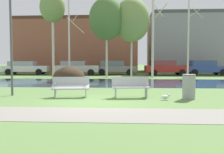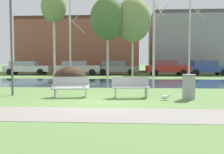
{
  "view_description": "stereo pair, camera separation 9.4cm",
  "coord_description": "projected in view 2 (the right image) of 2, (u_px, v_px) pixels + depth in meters",
  "views": [
    {
      "loc": [
        1.22,
        -10.4,
        1.65
      ],
      "look_at": [
        0.44,
        1.97,
        0.84
      ],
      "focal_mm": 43.95,
      "sensor_mm": 36.0,
      "label": 1
    },
    {
      "loc": [
        1.31,
        -10.39,
        1.65
      ],
      "look_at": [
        0.44,
        1.97,
        0.84
      ],
      "focal_mm": 43.95,
      "sensor_mm": 36.0,
      "label": 2
    }
  ],
  "objects": [
    {
      "name": "parked_hatch_third_grey",
      "position": [
        116.0,
        67.0,
        28.79
      ],
      "size": [
        4.43,
        2.19,
        1.47
      ],
      "color": "slate",
      "rests_on": "ground"
    },
    {
      "name": "streetlamp",
      "position": [
        11.0,
        10.0,
        12.23
      ],
      "size": [
        0.32,
        0.32,
        5.81
      ],
      "color": "#4C4C51",
      "rests_on": "ground"
    },
    {
      "name": "trash_bin",
      "position": [
        189.0,
        86.0,
        11.26
      ],
      "size": [
        0.55,
        0.55,
        1.02
      ],
      "color": "gray",
      "rests_on": "ground"
    },
    {
      "name": "soil_mound",
      "position": [
        70.0,
        77.0,
        24.56
      ],
      "size": [
        2.83,
        3.14,
        1.98
      ],
      "primitive_type": "ellipsoid",
      "color": "#423021",
      "rests_on": "ground"
    },
    {
      "name": "seagull",
      "position": [
        165.0,
        97.0,
        11.04
      ],
      "size": [
        0.41,
        0.15,
        0.25
      ],
      "color": "white",
      "rests_on": "ground"
    },
    {
      "name": "birch_far_left",
      "position": [
        54.0,
        8.0,
        25.56
      ],
      "size": [
        2.37,
        2.37,
        8.32
      ],
      "color": "beige",
      "rests_on": "ground"
    },
    {
      "name": "birch_right",
      "position": [
        190.0,
        35.0,
        24.68
      ],
      "size": [
        1.35,
        2.24,
        7.45
      ],
      "color": "beige",
      "rests_on": "ground"
    },
    {
      "name": "bench_left",
      "position": [
        71.0,
        86.0,
        11.87
      ],
      "size": [
        1.66,
        0.75,
        0.87
      ],
      "color": "#9EA0A3",
      "rests_on": "ground"
    },
    {
      "name": "paved_path_strip",
      "position": [
        87.0,
        114.0,
        8.16
      ],
      "size": [
        60.0,
        2.14,
        0.01
      ],
      "primitive_type": "cube",
      "color": "gray",
      "rests_on": "ground"
    },
    {
      "name": "parked_suv_fifth_blue",
      "position": [
        206.0,
        67.0,
        28.02
      ],
      "size": [
        4.39,
        2.22,
        1.51
      ],
      "color": "#2D4793",
      "rests_on": "ground"
    },
    {
      "name": "building_grey_warehouse",
      "position": [
        190.0,
        44.0,
        35.67
      ],
      "size": [
        10.25,
        9.68,
        7.26
      ],
      "color": "gray",
      "rests_on": "ground"
    },
    {
      "name": "bench_right",
      "position": [
        131.0,
        87.0,
        11.69
      ],
      "size": [
        1.66,
        0.75,
        0.87
      ],
      "color": "#9EA0A3",
      "rests_on": "ground"
    },
    {
      "name": "parked_sedan_second_silver",
      "position": [
        78.0,
        68.0,
        28.24
      ],
      "size": [
        4.56,
        2.21,
        1.45
      ],
      "color": "#B2B5BC",
      "rests_on": "ground"
    },
    {
      "name": "birch_center_left",
      "position": [
        108.0,
        19.0,
        24.03
      ],
      "size": [
        3.1,
        3.1,
        7.04
      ],
      "color": "beige",
      "rests_on": "ground"
    },
    {
      "name": "ground_plane",
      "position": [
        114.0,
        81.0,
        20.49
      ],
      "size": [
        120.0,
        120.0,
        0.0
      ],
      "primitive_type": "plane",
      "color": "#5B7F42"
    },
    {
      "name": "birch_left",
      "position": [
        70.0,
        36.0,
        24.17
      ],
      "size": [
        1.48,
        2.24,
        7.26
      ],
      "color": "beige",
      "rests_on": "ground"
    },
    {
      "name": "parked_van_nearest_white",
      "position": [
        26.0,
        67.0,
        29.19
      ],
      "size": [
        4.89,
        2.16,
        1.42
      ],
      "color": "silver",
      "rests_on": "ground"
    },
    {
      "name": "birch_center_right",
      "position": [
        154.0,
        27.0,
        23.88
      ],
      "size": [
        1.4,
        2.15,
        8.8
      ],
      "color": "beige",
      "rests_on": "ground"
    },
    {
      "name": "river_band",
      "position": [
        112.0,
        83.0,
        19.15
      ],
      "size": [
        80.0,
        6.86,
        0.01
      ],
      "primitive_type": "cube",
      "color": "#2D475B",
      "rests_on": "ground"
    },
    {
      "name": "birch_center",
      "position": [
        133.0,
        20.0,
        24.45
      ],
      "size": [
        3.25,
        3.25,
        7.07
      ],
      "color": "beige",
      "rests_on": "ground"
    },
    {
      "name": "parked_wagon_fourth_red",
      "position": [
        167.0,
        67.0,
        27.88
      ],
      "size": [
        4.37,
        2.32,
        1.52
      ],
      "color": "maroon",
      "rests_on": "ground"
    },
    {
      "name": "building_brick_low",
      "position": [
        82.0,
        46.0,
        36.19
      ],
      "size": [
        14.76,
        8.61,
        6.73
      ],
      "color": "brown",
      "rests_on": "ground"
    }
  ]
}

